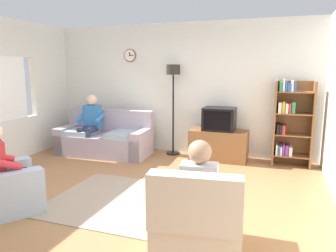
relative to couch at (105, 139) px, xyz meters
The scene contains 12 objects.
ground_plane 2.35m from the couch, 53.80° to the right, with size 12.00×12.00×0.00m, color #9E6B42.
back_wall_assembly 1.89m from the couch, 29.52° to the left, with size 6.20×0.17×2.70m.
couch is the anchor object (origin of this frame).
tv_stand 2.35m from the couch, ahead, with size 1.10×0.56×0.59m.
tv 2.40m from the couch, ahead, with size 0.60×0.49×0.44m.
bookshelf 3.67m from the couch, ahead, with size 0.68×0.36×1.58m.
floor_lamp 1.82m from the couch, 19.20° to the left, with size 0.28×0.28×1.85m.
armchair_near_bookshelf 4.02m from the couch, 46.90° to the right, with size 0.90×0.97×0.90m.
area_rug 2.65m from the couch, 51.54° to the right, with size 2.20×1.70×0.01m, color gray.
person_on_couch 0.49m from the couch, 158.23° to the right, with size 0.53×0.55×1.24m.
person_in_left_armchair 2.81m from the couch, 85.44° to the right, with size 0.61×0.64×1.12m.
person_in_right_armchair 3.96m from the couch, 46.14° to the right, with size 0.55×0.57×1.12m.
Camera 1 is at (2.04, -3.81, 1.76)m, focal length 34.06 mm.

